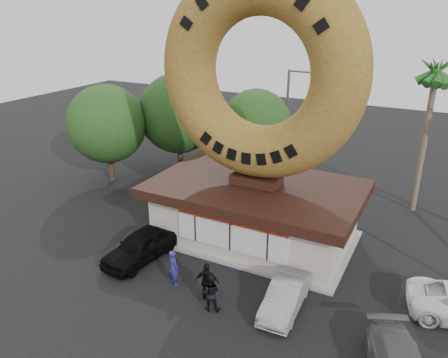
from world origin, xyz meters
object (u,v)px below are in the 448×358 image
donut_shop (255,210)px  car_silver (285,296)px  giant_donut (260,73)px  person_center (211,293)px  street_lamp (288,118)px  person_right (207,282)px  car_black (141,246)px  person_left (173,267)px

donut_shop → car_silver: 6.34m
giant_donut → person_center: (0.86, -6.59, -8.29)m
giant_donut → street_lamp: bearing=100.5°
donut_shop → car_silver: donut_shop is taller
donut_shop → person_right: 6.10m
person_right → car_black: 4.83m
giant_donut → street_lamp: (-1.86, 10.00, -4.66)m
person_center → person_right: (-0.49, 0.55, 0.06)m
car_black → car_silver: 7.95m
donut_shop → street_lamp: size_ratio=1.40×
donut_shop → car_silver: (3.67, -5.04, -1.13)m
giant_donut → person_right: size_ratio=5.86×
person_left → donut_shop: bearing=-82.7°
street_lamp → person_right: (2.22, -16.04, -3.57)m
street_lamp → car_silver: bearing=-69.9°
street_lamp → person_left: bearing=-89.1°
donut_shop → person_right: size_ratio=6.14×
person_right → car_silver: bearing=-177.9°
person_right → street_lamp: bearing=-96.6°
person_left → person_right: 1.99m
person_center → street_lamp: bearing=-98.7°
giant_donut → person_right: bearing=-86.5°
car_black → street_lamp: bearing=87.6°
giant_donut → person_left: (-1.60, -5.76, -8.26)m
person_center → car_black: person_center is taller
person_left → person_right: (1.97, -0.28, 0.02)m
person_center → car_black: bearing=-37.8°
donut_shop → car_silver: size_ratio=2.91×
donut_shop → giant_donut: size_ratio=1.05×
car_black → car_silver: bearing=4.6°
donut_shop → person_left: 6.03m
donut_shop → person_center: bearing=-82.6°
donut_shop → person_left: donut_shop is taller
street_lamp → donut_shop: bearing=-79.5°
person_left → person_right: size_ratio=0.97×
person_center → person_right: size_ratio=0.94×
person_center → car_silver: (2.81, 1.53, -0.22)m
donut_shop → car_black: size_ratio=2.48×
street_lamp → person_center: street_lamp is taller
car_black → car_silver: (7.94, -0.32, -0.14)m
person_left → car_black: 2.87m
car_silver → car_black: bearing=174.7°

